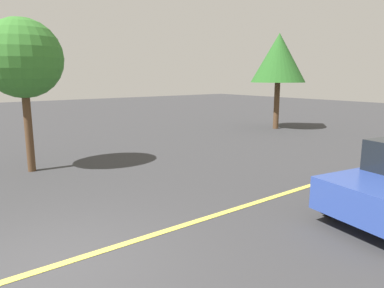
% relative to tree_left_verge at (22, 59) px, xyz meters
% --- Properties ---
extents(ground_plane, '(80.00, 80.00, 0.00)m').
position_rel_tree_left_verge_xyz_m(ground_plane, '(-1.29, -6.29, -3.44)').
color(ground_plane, '#38383A').
extents(lane_marking_centre, '(28.00, 0.16, 0.01)m').
position_rel_tree_left_verge_xyz_m(lane_marking_centre, '(1.71, -6.29, -3.44)').
color(lane_marking_centre, '#E0D14C').
extents(tree_left_verge, '(2.37, 2.37, 4.65)m').
position_rel_tree_left_verge_xyz_m(tree_left_verge, '(0.00, 0.00, 0.00)').
color(tree_left_verge, '#513823').
rests_on(tree_left_verge, ground_plane).
extents(tree_centre_verge, '(3.00, 3.00, 5.27)m').
position_rel_tree_left_verge_xyz_m(tree_centre_verge, '(13.45, 1.29, 0.47)').
color(tree_centre_verge, '#513823').
rests_on(tree_centre_verge, ground_plane).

